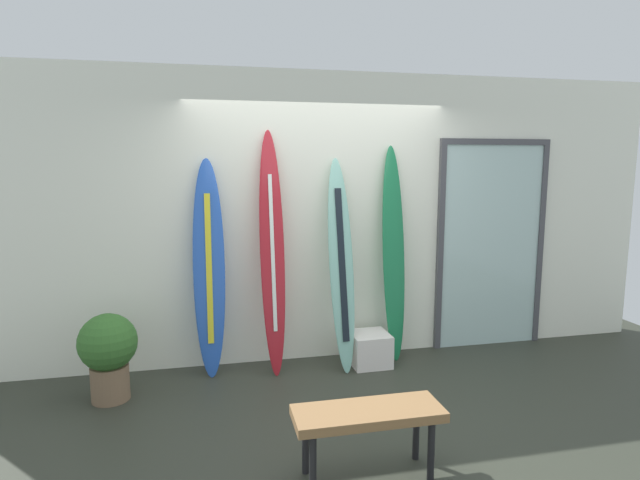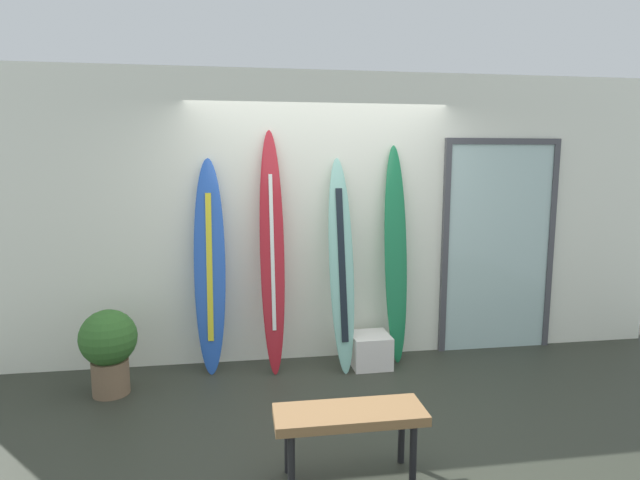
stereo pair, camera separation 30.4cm
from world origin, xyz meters
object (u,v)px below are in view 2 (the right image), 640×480
bench (350,419)px  surfboard_emerald (396,256)px  potted_plant (109,346)px  surfboard_seafoam (341,265)px  glass_door (498,243)px  display_block_left (370,350)px  surfboard_cobalt (210,267)px  surfboard_crimson (272,254)px

bench → surfboard_emerald: bearing=65.6°
potted_plant → surfboard_seafoam: bearing=8.4°
glass_door → display_block_left: bearing=-168.5°
surfboard_cobalt → bench: bearing=-63.3°
glass_door → potted_plant: bearing=-171.6°
surfboard_cobalt → bench: (0.93, -1.85, -0.61)m
display_block_left → bench: size_ratio=0.40×
surfboard_crimson → surfboard_seafoam: bearing=-4.2°
surfboard_crimson → surfboard_seafoam: surfboard_crimson is taller
surfboard_cobalt → display_block_left: (1.49, -0.12, -0.84)m
bench → potted_plant: bearing=140.2°
surfboard_seafoam → bench: (-0.29, -1.76, -0.61)m
surfboard_cobalt → surfboard_seafoam: size_ratio=1.00×
surfboard_seafoam → surfboard_emerald: 0.57m
surfboard_crimson → surfboard_emerald: surfboard_crimson is taller
potted_plant → bench: size_ratio=0.79×
surfboard_crimson → glass_door: size_ratio=1.03×
glass_door → surfboard_emerald: bearing=-172.8°
surfboard_seafoam → potted_plant: 2.14m
display_block_left → bench: 1.83m
surfboard_cobalt → glass_door: bearing=3.3°
surfboard_emerald → bench: surfboard_emerald is taller
surfboard_emerald → bench: 2.15m
potted_plant → bench: 2.28m
surfboard_crimson → display_block_left: surfboard_crimson is taller
surfboard_cobalt → glass_door: glass_door is taller
surfboard_crimson → potted_plant: 1.59m
glass_door → potted_plant: glass_door is taller
surfboard_emerald → potted_plant: size_ratio=2.90×
surfboard_seafoam → display_block_left: bearing=-7.6°
surfboard_seafoam → bench: surfboard_seafoam is taller
surfboard_crimson → bench: 1.98m
surfboard_emerald → display_block_left: surfboard_emerald is taller
surfboard_cobalt → surfboard_emerald: 1.77m
display_block_left → glass_door: (1.42, 0.29, 0.97)m
surfboard_seafoam → display_block_left: size_ratio=5.35×
surfboard_emerald → potted_plant: 2.70m
surfboard_crimson → surfboard_emerald: 1.20m
surfboard_crimson → potted_plant: (-1.40, -0.35, -0.68)m
surfboard_seafoam → potted_plant: surfboard_seafoam is taller
potted_plant → bench: bearing=-39.8°
surfboard_cobalt → display_block_left: surfboard_cobalt is taller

